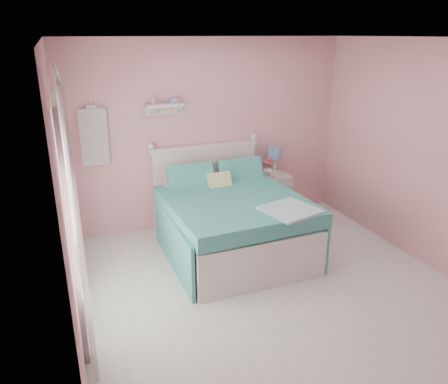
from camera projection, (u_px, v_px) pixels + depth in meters
floor at (280, 299)px, 4.60m from camera, size 4.50×4.50×0.00m
room_shell at (287, 153)px, 4.06m from camera, size 4.50×4.50×4.50m
bed at (230, 221)px, 5.52m from camera, size 1.66×2.05×1.17m
nightstand at (272, 196)px, 6.54m from camera, size 0.47×0.46×0.67m
table_lamp at (274, 155)px, 6.45m from camera, size 0.19×0.19×0.39m
vase at (268, 170)px, 6.41m from camera, size 0.17×0.17×0.15m
teacup at (271, 175)px, 6.28m from camera, size 0.10×0.10×0.08m
roses at (268, 162)px, 6.37m from camera, size 0.14×0.11×0.12m
wall_shelf at (164, 106)px, 5.71m from camera, size 0.50×0.15×0.25m
hanging_dress at (94, 137)px, 5.50m from camera, size 0.34×0.03×0.72m
french_door at (69, 218)px, 3.91m from camera, size 0.04×1.32×2.16m
curtain_near at (79, 241)px, 3.24m from camera, size 0.04×0.40×2.32m
curtain_far at (69, 182)px, 4.54m from camera, size 0.04×0.40×2.32m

